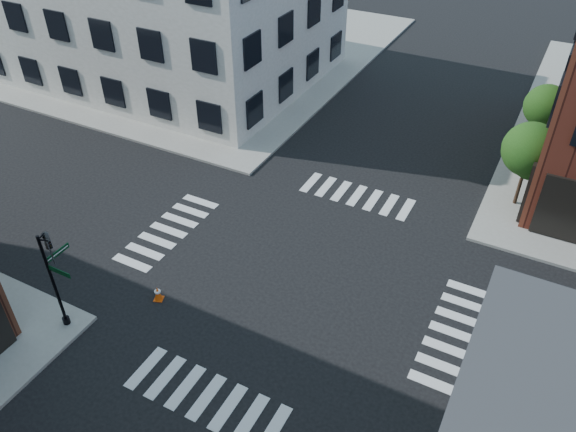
{
  "coord_description": "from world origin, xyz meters",
  "views": [
    {
      "loc": [
        8.09,
        -16.2,
        17.01
      ],
      "look_at": [
        -0.85,
        0.8,
        2.5
      ],
      "focal_mm": 35.0,
      "sensor_mm": 36.0,
      "label": 1
    }
  ],
  "objects": [
    {
      "name": "ground",
      "position": [
        0.0,
        0.0,
        0.0
      ],
      "size": [
        120.0,
        120.0,
        0.0
      ],
      "primitive_type": "plane",
      "color": "black",
      "rests_on": "ground"
    },
    {
      "name": "tree_far",
      "position": [
        7.56,
        15.98,
        2.87
      ],
      "size": [
        2.43,
        2.43,
        4.07
      ],
      "color": "black",
      "rests_on": "ground"
    },
    {
      "name": "signal_pole",
      "position": [
        -6.72,
        -6.68,
        2.86
      ],
      "size": [
        1.29,
        1.24,
        4.6
      ],
      "color": "black",
      "rests_on": "ground"
    },
    {
      "name": "sidewalk_nw",
      "position": [
        -21.0,
        21.0,
        0.07
      ],
      "size": [
        30.0,
        30.0,
        0.15
      ],
      "primitive_type": "cube",
      "color": "gray",
      "rests_on": "ground"
    },
    {
      "name": "traffic_cone",
      "position": [
        -4.5,
        -3.94,
        0.33
      ],
      "size": [
        0.48,
        0.48,
        0.69
      ],
      "rotation": [
        0.0,
        0.0,
        0.35
      ],
      "color": "#F14F0A",
      "rests_on": "ground"
    },
    {
      "name": "tree_near",
      "position": [
        7.56,
        9.98,
        3.16
      ],
      "size": [
        2.69,
        2.69,
        4.49
      ],
      "color": "black",
      "rests_on": "ground"
    }
  ]
}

